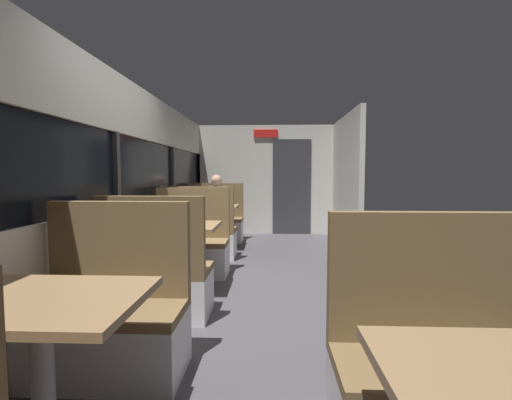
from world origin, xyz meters
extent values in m
cube|color=#423F44|center=(0.00, 0.00, -0.01)|extent=(3.30, 9.20, 0.02)
cube|color=beige|center=(-1.45, 0.00, 0.47)|extent=(0.08, 8.40, 0.95)
cube|color=beige|center=(-1.45, 0.00, 2.00)|extent=(0.08, 8.40, 0.60)
cube|color=black|center=(-1.46, 0.00, 1.32)|extent=(0.03, 8.40, 0.75)
cube|color=#2D2D30|center=(-1.43, 0.00, 1.32)|extent=(0.06, 0.08, 0.75)
cube|color=#2D2D30|center=(-1.43, 2.10, 1.32)|extent=(0.06, 0.08, 0.75)
cube|color=#2D2D30|center=(-1.43, 4.20, 1.32)|extent=(0.06, 0.08, 0.75)
cube|color=beige|center=(0.00, 4.20, 1.15)|extent=(2.90, 0.08, 2.30)
cube|color=#333338|center=(0.55, 4.15, 1.00)|extent=(0.80, 0.04, 2.00)
cube|color=red|center=(0.00, 4.14, 2.12)|extent=(0.50, 0.03, 0.16)
cube|color=beige|center=(1.45, 3.00, 1.15)|extent=(0.08, 2.40, 2.30)
cylinder|color=#9E9EA3|center=(-0.89, -2.09, 0.35)|extent=(0.10, 0.10, 0.70)
cube|color=olive|center=(-0.89, -2.09, 0.72)|extent=(0.90, 0.70, 0.04)
cube|color=silver|center=(-0.89, -1.43, 0.20)|extent=(0.95, 0.50, 0.39)
cube|color=brown|center=(-0.89, -1.43, 0.42)|extent=(0.95, 0.50, 0.06)
cube|color=brown|center=(-0.89, -1.22, 0.78)|extent=(0.95, 0.08, 0.65)
cylinder|color=#9E9EA3|center=(-0.89, 0.23, 0.35)|extent=(0.10, 0.10, 0.70)
cube|color=olive|center=(-0.89, 0.23, 0.72)|extent=(0.90, 0.70, 0.04)
cube|color=silver|center=(-0.89, -0.43, 0.20)|extent=(0.95, 0.50, 0.39)
cube|color=brown|center=(-0.89, -0.43, 0.42)|extent=(0.95, 0.50, 0.06)
cube|color=brown|center=(-0.89, -0.64, 0.78)|extent=(0.95, 0.08, 0.65)
cube|color=silver|center=(-0.89, 0.89, 0.20)|extent=(0.95, 0.50, 0.39)
cube|color=brown|center=(-0.89, 0.89, 0.42)|extent=(0.95, 0.50, 0.06)
cube|color=brown|center=(-0.89, 1.10, 0.78)|extent=(0.95, 0.08, 0.65)
cylinder|color=#9E9EA3|center=(-0.89, 2.55, 0.35)|extent=(0.10, 0.10, 0.70)
cube|color=olive|center=(-0.89, 2.55, 0.72)|extent=(0.90, 0.70, 0.04)
cube|color=silver|center=(-0.89, 1.89, 0.20)|extent=(0.95, 0.50, 0.39)
cube|color=brown|center=(-0.89, 1.89, 0.42)|extent=(0.95, 0.50, 0.06)
cube|color=brown|center=(-0.89, 1.68, 0.78)|extent=(0.95, 0.08, 0.65)
cube|color=silver|center=(-0.89, 3.21, 0.20)|extent=(0.95, 0.50, 0.39)
cube|color=brown|center=(-0.89, 3.21, 0.42)|extent=(0.95, 0.50, 0.06)
cube|color=brown|center=(-0.89, 3.42, 0.78)|extent=(0.95, 0.08, 0.65)
cube|color=brown|center=(0.89, -2.03, 0.42)|extent=(0.95, 0.50, 0.06)
cube|color=brown|center=(0.89, -1.82, 0.78)|extent=(0.95, 0.08, 0.65)
cube|color=#26262D|center=(-0.89, 3.21, 0.23)|extent=(0.30, 0.36, 0.45)
cube|color=#99999E|center=(-0.89, 3.16, 0.75)|extent=(0.34, 0.22, 0.60)
sphere|color=tan|center=(-0.89, 3.14, 1.16)|extent=(0.20, 0.20, 0.20)
cylinder|color=#99999E|center=(-1.09, 2.98, 0.77)|extent=(0.07, 0.28, 0.07)
cylinder|color=#99999E|center=(-0.69, 2.98, 0.77)|extent=(0.07, 0.28, 0.07)
cylinder|color=white|center=(-0.90, 2.67, 0.79)|extent=(0.07, 0.07, 0.09)
cylinder|color=white|center=(-0.97, 0.37, 0.79)|extent=(0.07, 0.07, 0.09)
camera|label=1|loc=(0.14, -3.64, 1.29)|focal=25.84mm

